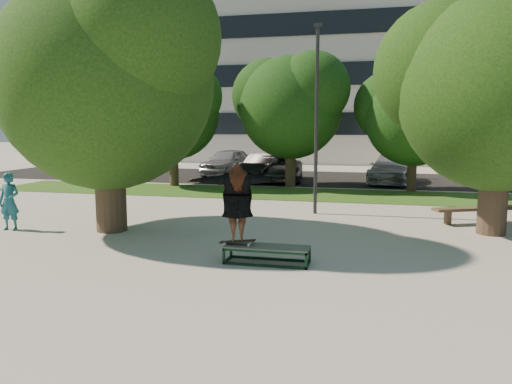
% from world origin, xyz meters
% --- Properties ---
extents(ground, '(120.00, 120.00, 0.00)m').
position_xyz_m(ground, '(0.00, 0.00, 0.00)').
color(ground, '#B0AAA2').
rests_on(ground, ground).
extents(grass_strip, '(30.00, 4.00, 0.02)m').
position_xyz_m(grass_strip, '(1.00, 9.50, 0.01)').
color(grass_strip, '#214F16').
rests_on(grass_strip, ground).
extents(asphalt_strip, '(40.00, 8.00, 0.01)m').
position_xyz_m(asphalt_strip, '(0.00, 16.00, 0.01)').
color(asphalt_strip, black).
rests_on(asphalt_strip, ground).
extents(tree_left, '(6.96, 5.95, 7.12)m').
position_xyz_m(tree_left, '(-4.29, 1.09, 4.42)').
color(tree_left, '#38281E').
rests_on(tree_left, ground).
extents(tree_right, '(6.24, 5.33, 6.51)m').
position_xyz_m(tree_right, '(5.92, 3.08, 4.09)').
color(tree_right, '#38281E').
rests_on(tree_right, ground).
extents(bg_tree_left, '(5.28, 4.51, 5.77)m').
position_xyz_m(bg_tree_left, '(-6.57, 11.07, 3.73)').
color(bg_tree_left, '#38281E').
rests_on(bg_tree_left, ground).
extents(bg_tree_mid, '(5.76, 4.92, 6.24)m').
position_xyz_m(bg_tree_mid, '(-1.08, 12.08, 4.02)').
color(bg_tree_mid, '#38281E').
rests_on(bg_tree_mid, ground).
extents(bg_tree_right, '(5.04, 4.31, 5.43)m').
position_xyz_m(bg_tree_right, '(4.43, 11.57, 3.49)').
color(bg_tree_right, '#38281E').
rests_on(bg_tree_right, ground).
extents(lamppost, '(0.25, 0.15, 6.11)m').
position_xyz_m(lamppost, '(1.00, 5.00, 3.15)').
color(lamppost, '#2D2D30').
rests_on(lamppost, ground).
extents(office_building, '(30.00, 14.12, 16.00)m').
position_xyz_m(office_building, '(-2.00, 31.98, 8.00)').
color(office_building, beige).
rests_on(office_building, ground).
extents(grind_box, '(1.80, 0.60, 0.38)m').
position_xyz_m(grind_box, '(0.70, -1.24, 0.19)').
color(grind_box, black).
rests_on(grind_box, ground).
extents(skater_rig, '(2.16, 1.12, 1.77)m').
position_xyz_m(skater_rig, '(0.05, -1.24, 1.30)').
color(skater_rig, white).
rests_on(skater_rig, grind_box).
extents(bystander, '(0.62, 0.44, 1.62)m').
position_xyz_m(bystander, '(-7.00, 0.42, 0.81)').
color(bystander, '#1C596A').
rests_on(bystander, ground).
extents(bench, '(3.10, 1.70, 0.49)m').
position_xyz_m(bench, '(6.11, 4.55, 0.41)').
color(bench, brown).
rests_on(bench, ground).
extents(car_silver_a, '(2.57, 4.81, 1.56)m').
position_xyz_m(car_silver_a, '(-5.45, 16.50, 0.78)').
color(car_silver_a, '#AEADB2').
rests_on(car_silver_a, asphalt_strip).
extents(car_dark, '(2.06, 4.50, 1.43)m').
position_xyz_m(car_dark, '(-2.77, 14.05, 0.71)').
color(car_dark, black).
rests_on(car_dark, asphalt_strip).
extents(car_grey, '(2.65, 4.86, 1.29)m').
position_xyz_m(car_grey, '(-1.85, 14.16, 0.65)').
color(car_grey, '#57565B').
rests_on(car_grey, asphalt_strip).
extents(car_silver_b, '(2.62, 5.13, 1.43)m').
position_xyz_m(car_silver_b, '(3.74, 14.76, 0.71)').
color(car_silver_b, '#B2B2B7').
rests_on(car_silver_b, asphalt_strip).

